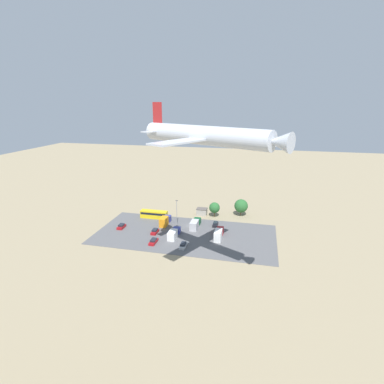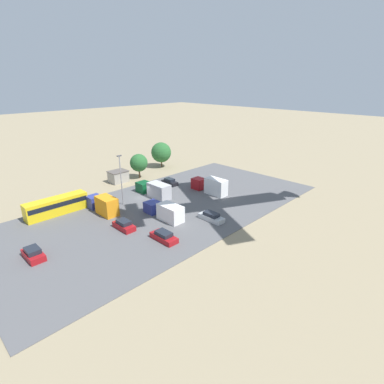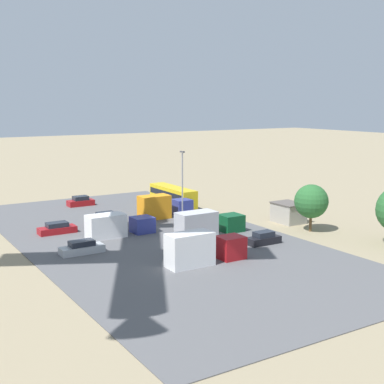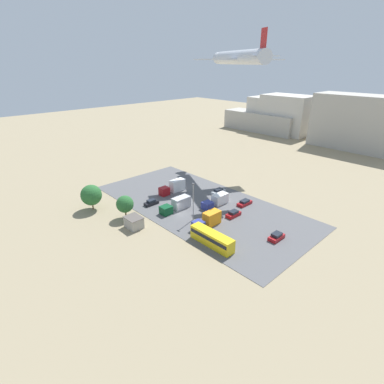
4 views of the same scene
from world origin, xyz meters
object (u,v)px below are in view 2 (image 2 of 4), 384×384
parked_car_0 (33,254)px  parked_truck_3 (211,186)px  parked_truck_0 (103,205)px  parked_car_3 (170,182)px  parked_truck_1 (155,190)px  parked_car_1 (124,225)px  parked_truck_2 (165,211)px  parked_car_2 (164,237)px  shed_building (118,176)px  parked_car_4 (211,217)px  bus (56,205)px

parked_car_0 → parked_truck_3: bearing=179.3°
parked_car_0 → parked_truck_0: bearing=-155.0°
parked_car_3 → parked_truck_3: (-2.71, 10.35, 0.96)m
parked_truck_0 → parked_truck_1: bearing=-1.1°
parked_car_1 → parked_truck_2: (-7.47, 1.68, 0.67)m
parked_car_0 → parked_car_1: (-13.58, 1.43, -0.01)m
parked_car_1 → parked_car_3: (-19.95, -11.37, -0.01)m
parked_car_0 → parked_car_2: bearing=150.6°
shed_building → parked_truck_3: parked_truck_3 is taller
parked_car_1 → parked_car_4: bearing=147.3°
parked_car_2 → parked_truck_2: parked_truck_2 is taller
parked_car_0 → parked_car_4: size_ratio=0.85×
bus → parked_truck_2: bus is taller
parked_truck_1 → parked_truck_2: 11.12m
parked_car_1 → parked_truck_0: parked_truck_0 is taller
parked_car_0 → parked_car_1: size_ratio=0.96×
parked_car_3 → parked_truck_3: 10.74m
shed_building → parked_truck_3: size_ratio=0.49×
parked_truck_0 → parked_car_1: bearing=-97.3°
parked_car_2 → parked_truck_3: bearing=22.6°
parked_car_0 → parked_truck_0: 16.19m
parked_truck_1 → parked_car_4: bearing=-91.2°
parked_car_1 → parked_truck_2: 7.68m
shed_building → bus: bearing=24.1°
parked_truck_1 → parked_car_1: bearing=-148.0°
bus → parked_car_1: size_ratio=2.56×
parked_car_4 → parked_truck_3: (-10.14, -9.07, 0.97)m
parked_car_0 → parked_truck_3: (-36.25, 0.41, 0.93)m
shed_building → parked_car_1: size_ratio=1.01×
shed_building → parked_truck_1: size_ratio=0.47×
parked_car_0 → parked_car_1: parked_car_0 is taller
shed_building → parked_car_0: 33.19m
parked_car_2 → parked_car_3: (-17.73, -18.85, 0.03)m
parked_car_4 → parked_car_0: bearing=160.0°
parked_truck_0 → parked_truck_2: parked_truck_0 is taller
shed_building → parked_car_1: 25.14m
bus → parked_car_3: 25.34m
parked_truck_0 → parked_truck_3: bearing=-18.5°
parked_truck_1 → parked_truck_3: 12.06m
parked_car_0 → parked_truck_3: size_ratio=0.47×
parked_car_0 → parked_truck_0: parked_truck_0 is taller
parked_truck_3 → parked_truck_1: bearing=144.4°
parked_car_2 → parked_car_4: bearing=-3.1°
parked_truck_2 → parked_car_4: bearing=-51.5°
parked_truck_1 → parked_truck_2: parked_truck_1 is taller
parked_car_1 → parked_car_3: parked_car_1 is taller
parked_car_3 → parked_truck_1: bearing=-154.9°
shed_building → parked_car_2: shed_building is taller
bus → parked_car_0: 14.80m
parked_car_1 → parked_car_4: parked_car_1 is taller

